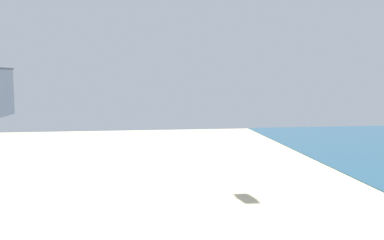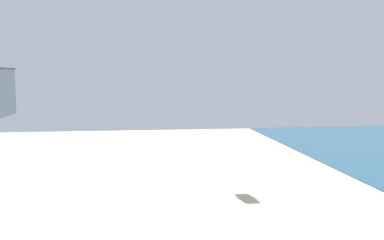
# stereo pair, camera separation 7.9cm
# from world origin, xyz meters

# --- Properties ---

